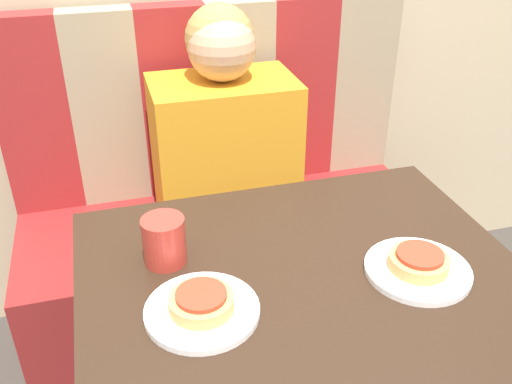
{
  "coord_description": "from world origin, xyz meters",
  "views": [
    {
      "loc": [
        -0.32,
        -0.79,
        1.43
      ],
      "look_at": [
        0.0,
        0.33,
        0.75
      ],
      "focal_mm": 40.0,
      "sensor_mm": 36.0,
      "label": 1
    }
  ],
  "objects_px": {
    "person": "(224,130)",
    "pizza_right": "(419,261)",
    "plate_left": "(202,311)",
    "pizza_left": "(202,301)",
    "drinking_cup": "(164,241)",
    "plate_right": "(417,270)"
  },
  "relations": [
    {
      "from": "person",
      "to": "drinking_cup",
      "type": "height_order",
      "value": "person"
    },
    {
      "from": "plate_left",
      "to": "drinking_cup",
      "type": "xyz_separation_m",
      "value": [
        -0.04,
        0.17,
        0.04
      ]
    },
    {
      "from": "plate_left",
      "to": "drinking_cup",
      "type": "bearing_deg",
      "value": 103.06
    },
    {
      "from": "plate_right",
      "to": "pizza_left",
      "type": "height_order",
      "value": "pizza_left"
    },
    {
      "from": "plate_left",
      "to": "drinking_cup",
      "type": "relative_size",
      "value": 2.09
    },
    {
      "from": "person",
      "to": "pizza_left",
      "type": "height_order",
      "value": "person"
    },
    {
      "from": "pizza_left",
      "to": "drinking_cup",
      "type": "bearing_deg",
      "value": 103.06
    },
    {
      "from": "pizza_left",
      "to": "pizza_right",
      "type": "bearing_deg",
      "value": 0.0
    },
    {
      "from": "pizza_right",
      "to": "plate_right",
      "type": "bearing_deg",
      "value": -165.96
    },
    {
      "from": "plate_left",
      "to": "drinking_cup",
      "type": "distance_m",
      "value": 0.17
    },
    {
      "from": "plate_right",
      "to": "pizza_right",
      "type": "xyz_separation_m",
      "value": [
        0.0,
        0.0,
        0.02
      ]
    },
    {
      "from": "plate_right",
      "to": "pizza_left",
      "type": "distance_m",
      "value": 0.41
    },
    {
      "from": "person",
      "to": "plate_left",
      "type": "xyz_separation_m",
      "value": [
        -0.21,
        -0.72,
        -0.0
      ]
    },
    {
      "from": "person",
      "to": "plate_right",
      "type": "bearing_deg",
      "value": -74.09
    },
    {
      "from": "pizza_left",
      "to": "pizza_right",
      "type": "relative_size",
      "value": 1.0
    },
    {
      "from": "pizza_left",
      "to": "drinking_cup",
      "type": "relative_size",
      "value": 1.18
    },
    {
      "from": "pizza_right",
      "to": "person",
      "type": "bearing_deg",
      "value": 105.91
    },
    {
      "from": "person",
      "to": "pizza_right",
      "type": "bearing_deg",
      "value": -74.09
    },
    {
      "from": "plate_right",
      "to": "drinking_cup",
      "type": "xyz_separation_m",
      "value": [
        -0.45,
        0.17,
        0.04
      ]
    },
    {
      "from": "person",
      "to": "pizza_right",
      "type": "relative_size",
      "value": 5.66
    },
    {
      "from": "pizza_left",
      "to": "pizza_right",
      "type": "distance_m",
      "value": 0.41
    },
    {
      "from": "person",
      "to": "plate_left",
      "type": "distance_m",
      "value": 0.75
    }
  ]
}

